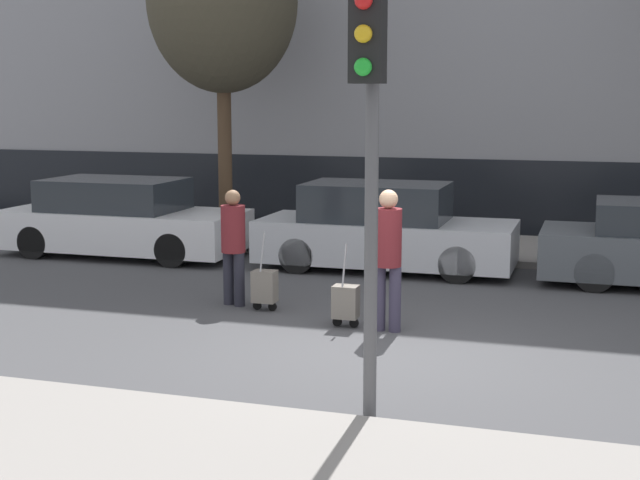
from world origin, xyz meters
TOP-DOWN VIEW (x-y plane):
  - ground_plane at (0.00, 0.00)m, footprint 80.00×80.00m
  - sidewalk_near at (0.00, -3.75)m, footprint 28.00×2.50m
  - sidewalk_far at (0.00, 7.00)m, footprint 28.00×3.00m
  - parked_car_0 at (-6.15, 4.65)m, footprint 4.46×1.82m
  - parked_car_1 at (-1.20, 4.74)m, footprint 4.30×1.70m
  - pedestrian_left at (-2.60, 1.54)m, footprint 0.34×0.34m
  - trolley_left at (-2.07, 1.38)m, footprint 0.34×0.29m
  - pedestrian_right at (-0.22, 0.82)m, footprint 0.35×0.34m
  - trolley_right at (-0.77, 0.85)m, footprint 0.34×0.29m
  - traffic_light at (0.33, -2.36)m, footprint 0.28×0.47m
  - parked_bicycle at (-1.33, 7.34)m, footprint 1.77×0.06m
  - bare_tree_down_street at (-4.99, 6.81)m, footprint 2.98×2.98m

SIDE VIEW (x-z plane):
  - ground_plane at x=0.00m, z-range 0.00..0.00m
  - sidewalk_near at x=0.00m, z-range 0.00..0.12m
  - sidewalk_far at x=0.00m, z-range 0.00..0.12m
  - trolley_right at x=-0.77m, z-range -0.21..0.87m
  - trolley_left at x=-2.07m, z-range -0.21..0.89m
  - parked_bicycle at x=-1.33m, z-range 0.01..0.97m
  - parked_car_0 at x=-6.15m, z-range -0.05..1.37m
  - parked_car_1 at x=-1.20m, z-range -0.06..1.42m
  - pedestrian_left at x=-2.60m, z-range 0.11..1.74m
  - pedestrian_right at x=-0.22m, z-range 0.13..1.91m
  - traffic_light at x=0.33m, z-range 0.81..4.63m
  - bare_tree_down_street at x=-4.99m, z-range 1.52..8.01m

